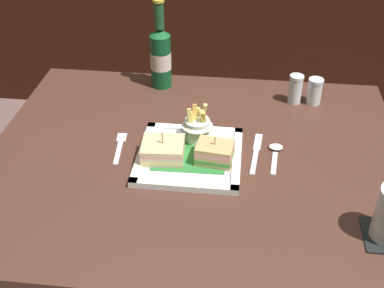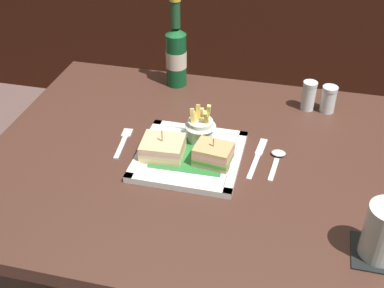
{
  "view_description": "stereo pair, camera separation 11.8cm",
  "coord_description": "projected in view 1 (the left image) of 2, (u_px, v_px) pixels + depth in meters",
  "views": [
    {
      "loc": [
        0.1,
        -0.96,
        1.45
      ],
      "look_at": [
        -0.01,
        -0.01,
        0.76
      ],
      "focal_mm": 46.31,
      "sensor_mm": 36.0,
      "label": 1
    },
    {
      "loc": [
        0.22,
        -0.94,
        1.45
      ],
      "look_at": [
        -0.01,
        -0.01,
        0.76
      ],
      "focal_mm": 46.31,
      "sensor_mm": 36.0,
      "label": 2
    }
  ],
  "objects": [
    {
      "name": "salt_shaker",
      "position": [
        295.0,
        91.0,
        1.4
      ],
      "size": [
        0.04,
        0.04,
        0.08
      ],
      "color": "silver",
      "rests_on": "dining_table"
    },
    {
      "name": "knife",
      "position": [
        256.0,
        151.0,
        1.22
      ],
      "size": [
        0.03,
        0.17,
        0.0
      ],
      "color": "silver",
      "rests_on": "dining_table"
    },
    {
      "name": "pepper_shaker",
      "position": [
        314.0,
        93.0,
        1.4
      ],
      "size": [
        0.04,
        0.04,
        0.08
      ],
      "color": "silver",
      "rests_on": "dining_table"
    },
    {
      "name": "fries_cup",
      "position": [
        197.0,
        125.0,
        1.23
      ],
      "size": [
        0.08,
        0.08,
        0.1
      ],
      "color": "white",
      "rests_on": "square_plate"
    },
    {
      "name": "beer_bottle",
      "position": [
        161.0,
        55.0,
        1.44
      ],
      "size": [
        0.06,
        0.06,
        0.27
      ],
      "color": "#104C27",
      "rests_on": "dining_table"
    },
    {
      "name": "square_plate",
      "position": [
        189.0,
        156.0,
        1.2
      ],
      "size": [
        0.25,
        0.25,
        0.02
      ],
      "color": "white",
      "rests_on": "dining_table"
    },
    {
      "name": "sandwich_half_right",
      "position": [
        215.0,
        153.0,
        1.16
      ],
      "size": [
        0.09,
        0.08,
        0.07
      ],
      "color": "tan",
      "rests_on": "square_plate"
    },
    {
      "name": "fork",
      "position": [
        120.0,
        146.0,
        1.24
      ],
      "size": [
        0.03,
        0.13,
        0.0
      ],
      "color": "silver",
      "rests_on": "dining_table"
    },
    {
      "name": "dining_table",
      "position": [
        194.0,
        199.0,
        1.29
      ],
      "size": [
        1.02,
        0.83,
        0.72
      ],
      "color": "#462920",
      "rests_on": "ground_plane"
    },
    {
      "name": "spoon",
      "position": [
        275.0,
        151.0,
        1.22
      ],
      "size": [
        0.03,
        0.12,
        0.01
      ],
      "color": "silver",
      "rests_on": "dining_table"
    },
    {
      "name": "sandwich_half_left",
      "position": [
        163.0,
        150.0,
        1.18
      ],
      "size": [
        0.1,
        0.09,
        0.07
      ],
      "color": "beige",
      "rests_on": "square_plate"
    }
  ]
}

